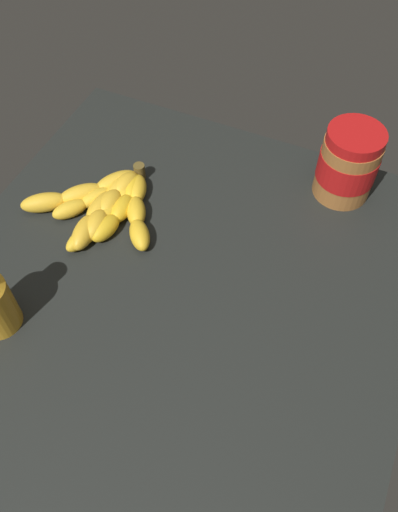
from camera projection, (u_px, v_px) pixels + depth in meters
ground_plane at (174, 294)px, 82.39cm from camera, size 72.62×76.77×3.11cm
banana_bunch at (107, 204)px, 89.13cm from camera, size 25.39×21.31×3.62cm
peanut_butter_jar at (348, 164)px, 87.95cm from camera, size 9.96×9.96×13.20cm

